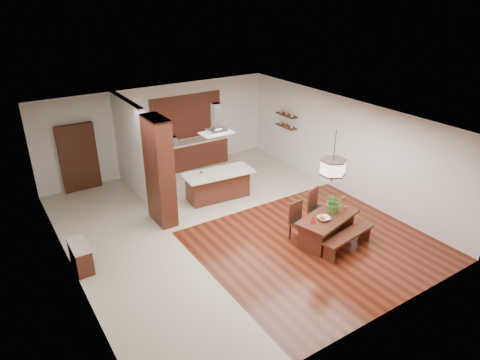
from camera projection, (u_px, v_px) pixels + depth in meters
room_shell at (230, 153)px, 10.54m from camera, size 9.00×9.04×2.92m
tile_hallway at (131, 257)px, 10.04m from camera, size 2.50×9.00×0.01m
tile_kitchen at (223, 181)px, 13.92m from camera, size 5.50×4.00×0.01m
soffit_band at (229, 121)px, 10.20m from camera, size 8.00×9.00×0.02m
partition_pier at (159, 172)px, 11.02m from camera, size 0.45×1.00×2.90m
partition_stub at (131, 148)px, 12.62m from camera, size 0.18×2.40×2.90m
hallway_console at (81, 256)px, 9.54m from camera, size 0.37×0.88×0.63m
hallway_doorway at (79, 158)px, 12.99m from camera, size 1.10×0.20×2.10m
rear_counter at (191, 154)px, 14.90m from camera, size 2.60×0.62×0.95m
kitchen_window at (186, 116)px, 14.57m from camera, size 2.60×0.08×1.50m
shelf_lower at (286, 126)px, 14.71m from camera, size 0.26×0.90×0.04m
shelf_upper at (286, 115)px, 14.55m from camera, size 0.26×0.90×0.04m
dining_table at (327, 223)px, 10.51m from camera, size 1.81×1.22×0.69m
dining_bench at (348, 241)px, 10.26m from camera, size 1.65×0.58×0.45m
dining_chair_left at (301, 222)px, 10.55m from camera, size 0.47×0.47×0.99m
dining_chair_right at (319, 209)px, 11.08m from camera, size 0.59×0.59×1.06m
pendant_lantern at (334, 157)px, 9.78m from camera, size 0.64×0.64×1.31m
foliage_plant at (335, 202)px, 10.52m from camera, size 0.60×0.56×0.54m
fruit_bowl at (324, 218)px, 10.26m from camera, size 0.36×0.36×0.07m
napkin_cone at (313, 219)px, 10.10m from camera, size 0.17×0.17×0.20m
gold_ornament at (345, 208)px, 10.72m from camera, size 0.08×0.08×0.09m
kitchen_island at (218, 185)px, 12.66m from camera, size 2.14×1.07×0.85m
range_hood at (216, 119)px, 11.82m from camera, size 0.90×0.55×0.87m
island_cup at (230, 169)px, 12.60m from camera, size 0.13×0.13×0.09m
microwave at (169, 141)px, 14.27m from camera, size 0.52×0.38×0.26m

